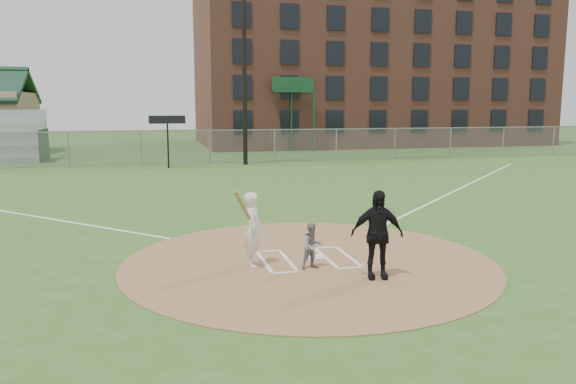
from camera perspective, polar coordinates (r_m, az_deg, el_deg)
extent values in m
plane|color=#325D1F|center=(12.83, 2.12, -7.10)|extent=(140.00, 140.00, 0.00)
cylinder|color=#9A7449|center=(12.82, 2.12, -7.05)|extent=(8.40, 8.40, 0.02)
cube|color=silver|center=(13.10, 2.88, -6.61)|extent=(0.50, 0.50, 0.03)
cube|color=white|center=(24.50, 16.84, 0.23)|extent=(17.04, 17.04, 0.01)
imported|color=gray|center=(12.14, 2.50, -5.49)|extent=(0.55, 0.47, 0.99)
imported|color=black|center=(11.53, 9.03, -4.26)|extent=(1.13, 0.63, 1.82)
cube|color=white|center=(12.74, -2.43, -7.10)|extent=(0.08, 1.80, 0.01)
cube|color=white|center=(12.85, -0.01, -6.94)|extent=(0.08, 1.80, 0.01)
cube|color=white|center=(13.64, -2.01, -6.01)|extent=(0.62, 0.08, 0.01)
cube|color=white|center=(11.95, -0.25, -8.17)|extent=(0.62, 0.08, 0.01)
cube|color=white|center=(13.25, 6.14, -6.50)|extent=(0.08, 1.80, 0.01)
cube|color=white|center=(13.08, 3.85, -6.68)|extent=(0.08, 1.80, 0.01)
cube|color=white|center=(13.99, 3.80, -5.65)|extent=(0.62, 0.08, 0.01)
cube|color=white|center=(12.35, 6.32, -7.66)|extent=(0.62, 0.08, 0.01)
imported|color=white|center=(12.28, -3.53, -3.80)|extent=(0.53, 0.67, 1.63)
cylinder|color=olive|center=(11.73, -4.66, -1.36)|extent=(0.44, 0.50, 0.70)
cube|color=slate|center=(34.12, -7.96, 4.54)|extent=(56.00, 0.03, 2.00)
cube|color=gray|center=(34.06, -7.99, 6.22)|extent=(56.00, 0.06, 0.06)
cube|color=gray|center=(34.12, -7.96, 4.54)|extent=(56.08, 0.08, 2.00)
cube|color=#194728|center=(38.72, -23.54, 4.40)|extent=(0.08, 3.20, 2.00)
cube|color=brown|center=(53.64, 7.78, 13.04)|extent=(30.00, 16.00, 15.00)
cube|color=black|center=(46.19, 11.40, 13.52)|extent=(26.60, 0.10, 12.20)
cube|color=#194728|center=(42.50, 0.50, 10.19)|extent=(3.20, 1.00, 0.15)
cube|color=#194728|center=(42.99, 0.33, 7.17)|extent=(0.12, 0.12, 4.50)
cube|color=#194728|center=(42.46, 2.62, 7.14)|extent=(0.12, 0.12, 4.50)
cube|color=#194728|center=(42.51, 0.50, 10.93)|extent=(3.20, 0.08, 1.00)
cylinder|color=black|center=(33.39, -4.46, 13.10)|extent=(0.26, 0.26, 12.00)
cylinder|color=black|center=(32.15, -12.10, 4.71)|extent=(0.10, 0.10, 2.60)
cube|color=black|center=(32.09, -12.18, 7.20)|extent=(2.00, 0.10, 0.45)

